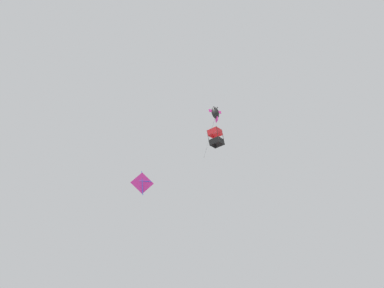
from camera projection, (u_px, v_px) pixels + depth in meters
name	position (u px, v px, depth m)	size (l,w,h in m)	color
kite_box_near_left	(216.00, 138.00, 46.24)	(1.59, 1.80, 2.06)	red
kite_fish_near_right	(215.00, 113.00, 43.05)	(2.25, 1.72, 5.59)	black
kite_diamond_low_drifter	(142.00, 183.00, 42.14)	(1.26, 1.94, 2.55)	#DB2D93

